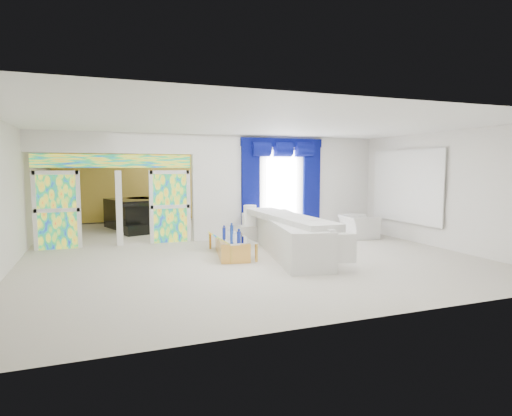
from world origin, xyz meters
name	(u,v)px	position (x,y,z in m)	size (l,w,h in m)	color
floor	(230,245)	(0.00, 0.00, 0.00)	(12.00, 12.00, 0.00)	#B7AF9E
dividing_wall	(288,187)	(2.15, 1.00, 1.50)	(5.70, 0.18, 3.00)	white
dividing_header	(114,143)	(-2.85, 1.00, 2.73)	(4.30, 0.18, 0.55)	white
stained_panel_left	(57,210)	(-4.28, 1.00, 1.00)	(0.95, 0.04, 2.00)	#994C3F
stained_panel_right	(170,207)	(-1.42, 1.00, 1.00)	(0.95, 0.04, 2.00)	#994C3F
stained_transom	(115,161)	(-2.85, 1.00, 2.25)	(4.00, 0.05, 0.35)	#994C3F
window_pane	(281,188)	(1.90, 0.90, 1.45)	(1.00, 0.02, 2.30)	white
blue_drape_left	(251,191)	(0.90, 0.87, 1.40)	(0.55, 0.10, 2.80)	#030E48
blue_drape_right	(311,190)	(2.90, 0.87, 1.40)	(0.55, 0.10, 2.80)	#030E48
blue_pelmet	(282,143)	(1.90, 0.87, 2.82)	(2.60, 0.12, 0.25)	#030E48
wall_mirror	(406,186)	(4.94, -1.00, 1.55)	(0.04, 2.70, 1.90)	white
gold_curtains	(186,182)	(0.00, 5.90, 1.50)	(9.70, 0.12, 2.90)	#B27D2A
white_sofa	(288,237)	(1.01, -1.55, 0.41)	(0.92, 4.31, 0.82)	silver
coffee_table	(231,246)	(-0.34, -1.25, 0.21)	(0.64, 1.93, 0.43)	gold
console_table	(260,233)	(1.03, 0.44, 0.22)	(1.32, 0.42, 0.44)	silver
table_lamp	(250,215)	(0.73, 0.44, 0.73)	(0.36, 0.36, 0.58)	white
armchair	(359,227)	(3.93, -0.18, 0.33)	(1.02, 0.89, 0.66)	silver
grand_piano	(135,213)	(-2.11, 4.27, 0.50)	(1.51, 1.98, 1.00)	black
piano_bench	(140,230)	(-2.11, 2.67, 0.15)	(0.91, 0.36, 0.30)	black
tv_console	(60,222)	(-4.39, 3.29, 0.42)	(0.58, 0.53, 0.84)	#A47E52
chandelier	(130,150)	(-2.30, 3.40, 2.65)	(0.60, 0.60, 0.60)	gold
decanters	(232,233)	(-0.34, -1.30, 0.53)	(0.16, 1.20, 0.29)	navy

